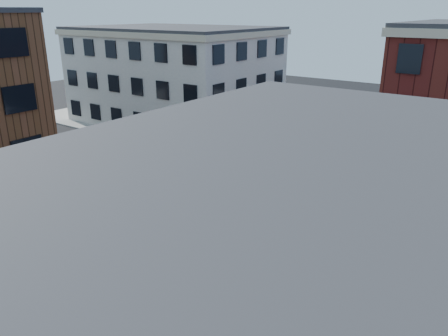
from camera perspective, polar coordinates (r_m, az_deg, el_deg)
ground at (r=32.58m, az=0.20°, el=-3.85°), size 120.00×120.00×0.00m
sidewalk_nw at (r=60.72m, az=-4.49°, el=7.48°), size 30.00×30.00×0.15m
building_nw at (r=54.75m, az=-6.43°, el=11.82°), size 22.00×16.00×11.00m
tree_near at (r=36.99m, az=19.08°, el=3.17°), size 2.69×2.69×4.49m
tree_far at (r=42.68m, az=21.47°, el=4.63°), size 2.43×2.43×4.07m
signal_pole at (r=31.50m, az=-17.06°, el=-0.04°), size 1.29×1.24×4.60m
box_truck at (r=24.62m, az=23.46°, el=-8.94°), size 8.32×2.65×3.75m
traffic_cone at (r=31.61m, az=-13.07°, el=-4.56°), size 0.46×0.46×0.66m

